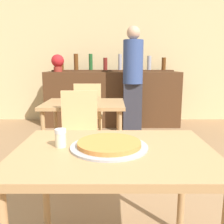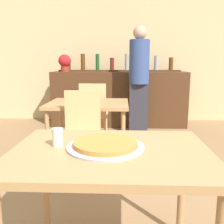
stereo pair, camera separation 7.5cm
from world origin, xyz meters
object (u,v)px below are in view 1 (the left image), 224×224
object	(u,v)px
chair_far_side_front	(79,130)
chair_far_side_back	(89,111)
potted_plant	(58,62)
cheese_shaker	(61,138)
pizza_tray	(109,145)
person_standing	(133,76)

from	to	relation	value
chair_far_side_front	chair_far_side_back	bearing A→B (deg)	90.00
potted_plant	chair_far_side_back	bearing A→B (deg)	-61.38
cheese_shaker	potted_plant	world-z (taller)	potted_plant
chair_far_side_front	potted_plant	bearing A→B (deg)	106.36
pizza_tray	cheese_shaker	xyz separation A→B (m)	(-0.27, 0.02, 0.04)
chair_far_side_back	cheese_shaker	bearing A→B (deg)	91.50
person_standing	cheese_shaker	bearing A→B (deg)	-102.19
pizza_tray	person_standing	world-z (taller)	person_standing
chair_far_side_back	cheese_shaker	distance (m)	2.27
chair_far_side_back	potted_plant	size ratio (longest dim) A/B	2.87
chair_far_side_back	cheese_shaker	xyz separation A→B (m)	(0.06, -2.25, 0.27)
pizza_tray	person_standing	xyz separation A→B (m)	(0.37, 3.00, 0.22)
chair_far_side_front	chair_far_side_back	size ratio (longest dim) A/B	1.00
chair_far_side_front	person_standing	bearing A→B (deg)	68.92
pizza_tray	potted_plant	xyz separation A→B (m)	(-1.02, 3.53, 0.46)
chair_far_side_back	chair_far_side_front	bearing A→B (deg)	90.00
pizza_tray	person_standing	distance (m)	3.03
chair_far_side_back	person_standing	size ratio (longest dim) A/B	0.51
cheese_shaker	potted_plant	size ratio (longest dim) A/B	0.32
cheese_shaker	potted_plant	bearing A→B (deg)	102.05
person_standing	potted_plant	world-z (taller)	person_standing
person_standing	chair_far_side_front	bearing A→B (deg)	-111.08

